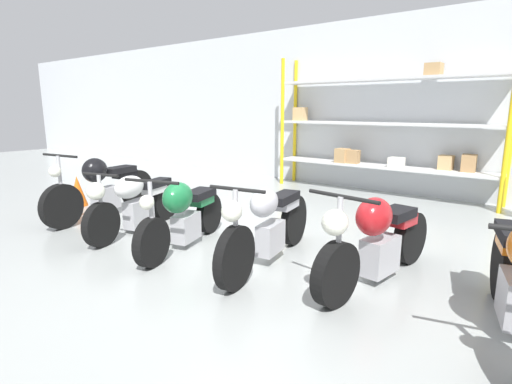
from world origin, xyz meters
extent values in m
plane|color=#9EA3A0|center=(0.00, 0.00, 0.00)|extent=(30.00, 30.00, 0.00)
cube|color=silver|center=(0.00, 4.82, 1.80)|extent=(30.00, 0.08, 3.60)
cylinder|color=yellow|center=(-2.13, 4.18, 1.42)|extent=(0.08, 0.08, 2.85)
cylinder|color=yellow|center=(2.34, 4.18, 1.42)|extent=(0.08, 0.08, 2.85)
cylinder|color=yellow|center=(-2.13, 4.73, 1.42)|extent=(0.08, 0.08, 2.85)
cube|color=silver|center=(0.11, 4.45, 0.58)|extent=(4.47, 0.55, 0.05)
cube|color=silver|center=(0.11, 4.45, 1.45)|extent=(4.47, 0.55, 0.05)
cube|color=silver|center=(0.11, 4.45, 2.32)|extent=(4.47, 0.55, 0.05)
cube|color=tan|center=(1.34, 4.59, 0.74)|extent=(0.25, 0.24, 0.27)
cube|color=silver|center=(0.49, 4.32, 0.71)|extent=(0.28, 0.26, 0.19)
cube|color=#A87F51|center=(1.74, 4.58, 0.77)|extent=(0.26, 0.28, 0.32)
cube|color=tan|center=(-1.84, 4.48, 1.62)|extent=(0.25, 0.28, 0.30)
cube|color=tan|center=(1.01, 4.47, 2.45)|extent=(0.28, 0.31, 0.23)
cube|color=#A87F51|center=(-0.45, 4.35, 0.75)|extent=(0.30, 0.22, 0.28)
cube|color=tan|center=(-0.67, 4.33, 0.76)|extent=(0.27, 0.29, 0.30)
cylinder|color=black|center=(-2.70, -0.80, 0.34)|extent=(0.22, 0.68, 0.67)
cylinder|color=black|center=(-2.93, 0.69, 0.34)|extent=(0.22, 0.68, 0.67)
cube|color=#ADADB2|center=(-2.82, -0.01, 0.30)|extent=(0.28, 0.46, 0.36)
ellipsoid|color=black|center=(-2.79, -0.17, 0.79)|extent=(0.39, 0.47, 0.39)
cube|color=black|center=(-2.87, 0.32, 0.73)|extent=(0.35, 0.57, 0.10)
cube|color=black|center=(-2.89, 0.43, 0.64)|extent=(0.29, 0.41, 0.12)
cylinder|color=#ADADB2|center=(-2.70, -0.78, 0.71)|extent=(0.06, 0.06, 0.75)
sphere|color=silver|center=(-2.69, -0.85, 0.87)|extent=(0.17, 0.17, 0.17)
cylinder|color=black|center=(-2.70, -0.75, 1.09)|extent=(0.74, 0.15, 0.04)
cylinder|color=black|center=(-1.52, -0.89, 0.29)|extent=(0.26, 0.59, 0.58)
cylinder|color=black|center=(-1.88, 0.45, 0.29)|extent=(0.26, 0.59, 0.58)
cube|color=#ADADB2|center=(-1.72, -0.17, 0.26)|extent=(0.32, 0.51, 0.39)
ellipsoid|color=silver|center=(-1.67, -0.33, 0.68)|extent=(0.40, 0.59, 0.31)
cube|color=black|center=(-1.82, 0.23, 0.63)|extent=(0.36, 0.62, 0.10)
cube|color=silver|center=(-1.82, 0.22, 0.54)|extent=(0.29, 0.44, 0.12)
cylinder|color=#ADADB2|center=(-1.53, -0.87, 0.61)|extent=(0.06, 0.06, 0.64)
sphere|color=silver|center=(-1.51, -0.94, 0.74)|extent=(0.23, 0.23, 0.23)
cylinder|color=black|center=(-1.53, -0.84, 0.94)|extent=(0.55, 0.18, 0.04)
cylinder|color=black|center=(-0.46, -0.92, 0.28)|extent=(0.26, 0.58, 0.57)
cylinder|color=black|center=(-0.83, 0.38, 0.28)|extent=(0.26, 0.58, 0.57)
cube|color=#ADADB2|center=(-0.66, -0.22, 0.26)|extent=(0.31, 0.46, 0.35)
ellipsoid|color=#196B38|center=(-0.61, -0.38, 0.68)|extent=(0.44, 0.54, 0.38)
cube|color=black|center=(-0.75, 0.11, 0.62)|extent=(0.40, 0.58, 0.10)
cube|color=#196B38|center=(-0.77, 0.16, 0.53)|extent=(0.32, 0.41, 0.12)
cylinder|color=#ADADB2|center=(-0.47, -0.90, 0.63)|extent=(0.06, 0.06, 0.69)
sphere|color=silver|center=(-0.45, -0.97, 0.76)|extent=(0.16, 0.16, 0.16)
cylinder|color=black|center=(-0.47, -0.87, 0.97)|extent=(0.68, 0.22, 0.04)
cylinder|color=black|center=(0.66, -0.79, 0.32)|extent=(0.21, 0.66, 0.65)
cylinder|color=black|center=(0.40, 0.70, 0.32)|extent=(0.21, 0.66, 0.65)
cube|color=#ADADB2|center=(0.52, 0.00, 0.29)|extent=(0.26, 0.45, 0.36)
ellipsoid|color=#B7B7BF|center=(0.55, -0.16, 0.74)|extent=(0.34, 0.49, 0.32)
cube|color=black|center=(0.46, 0.35, 0.70)|extent=(0.31, 0.58, 0.10)
cube|color=#B7B7BF|center=(0.44, 0.44, 0.61)|extent=(0.25, 0.41, 0.12)
cylinder|color=#ADADB2|center=(0.65, -0.77, 0.66)|extent=(0.06, 0.06, 0.68)
sphere|color=silver|center=(0.66, -0.84, 0.81)|extent=(0.20, 0.20, 0.20)
cylinder|color=black|center=(0.65, -0.74, 1.00)|extent=(0.60, 0.14, 0.04)
cylinder|color=black|center=(1.59, -0.50, 0.30)|extent=(0.21, 0.62, 0.60)
cylinder|color=black|center=(1.80, 0.96, 0.30)|extent=(0.21, 0.62, 0.60)
cube|color=#ADADB2|center=(1.71, 0.28, 0.27)|extent=(0.30, 0.49, 0.38)
ellipsoid|color=#B2191E|center=(1.68, 0.11, 0.72)|extent=(0.38, 0.47, 0.38)
cube|color=black|center=(1.75, 0.57, 0.66)|extent=(0.33, 0.49, 0.10)
cube|color=#B2191E|center=(1.77, 0.71, 0.57)|extent=(0.27, 0.35, 0.12)
cylinder|color=#ADADB2|center=(1.60, -0.48, 0.65)|extent=(0.06, 0.06, 0.71)
sphere|color=silver|center=(1.59, -0.55, 0.79)|extent=(0.23, 0.23, 0.23)
cylinder|color=black|center=(1.60, -0.45, 1.01)|extent=(0.71, 0.14, 0.04)
cylinder|color=black|center=(2.77, 0.57, 0.33)|extent=(0.29, 0.68, 0.67)
cone|color=orange|center=(-3.87, 0.08, 0.28)|extent=(0.32, 0.32, 0.55)
camera|label=1|loc=(3.06, -3.59, 1.76)|focal=28.00mm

